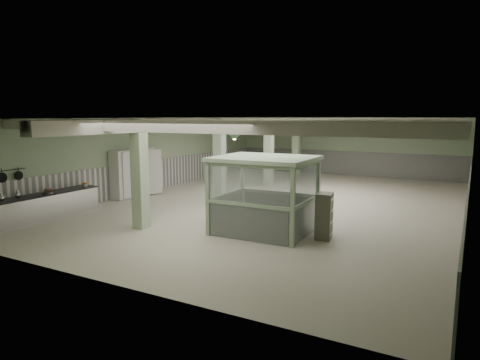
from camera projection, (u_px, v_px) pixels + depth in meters
The scene contains 35 objects.
floor at pixel (282, 203), 18.25m from camera, with size 20.00×20.00×0.00m, color silver.
ceiling at pixel (283, 118), 17.71m from camera, with size 14.00×20.00×0.02m, color beige.
wall_back at pixel (346, 146), 26.65m from camera, with size 14.00×0.02×3.60m, color #9AB18D.
wall_front at pixel (102, 204), 9.31m from camera, with size 14.00×0.02×3.60m, color #9AB18D.
wall_left at pixel (153, 154), 21.30m from camera, with size 0.02×20.00×3.60m, color #9AB18D.
wall_right at pixel (471, 172), 14.65m from camera, with size 0.02×20.00×3.60m, color #9AB18D.
wainscot_left at pixel (154, 175), 21.45m from camera, with size 0.05×19.90×1.50m, color silver.
wainscot_right at pixel (468, 202), 14.82m from camera, with size 0.05×19.90×1.50m, color silver.
wainscot_back at pixel (345, 163), 26.78m from camera, with size 13.90×0.05×1.50m, color silver.
girder at pixel (231, 123), 18.93m from camera, with size 0.45×19.90×0.40m, color beige.
beam_a at pixel (171, 127), 11.23m from camera, with size 13.90×0.35×0.32m, color beige.
beam_b at pixel (221, 125), 13.40m from camera, with size 13.90×0.35×0.32m, color beige.
beam_c at pixel (256, 123), 15.57m from camera, with size 13.90×0.35×0.32m, color beige.
beam_d at pixel (283, 123), 17.73m from camera, with size 13.90×0.35×0.32m, color beige.
beam_e at pixel (304, 122), 19.90m from camera, with size 13.90×0.35×0.32m, color beige.
beam_f at pixel (321, 121), 22.07m from camera, with size 13.90×0.35×0.32m, color beige.
beam_g at pixel (335, 121), 24.24m from camera, with size 13.90×0.35×0.32m, color beige.
column_a at pixel (140, 174), 13.96m from camera, with size 0.42×0.42×3.60m, color #B0CAA2.
column_b at pixel (220, 161), 18.30m from camera, with size 0.42×0.42×3.60m, color #B0CAA2.
column_c at pixel (269, 152), 22.63m from camera, with size 0.42×0.42×3.60m, color #B0CAA2.
column_d at pixel (296, 147), 26.10m from camera, with size 0.42×0.42×3.60m, color #B0CAA2.
hook_rail at pixel (9, 170), 14.67m from camera, with size 0.02×0.02×1.20m, color black.
pendant_front at pixel (234, 137), 13.22m from camera, with size 0.44×0.44×0.22m, color #344332.
pendant_mid at pixel (299, 131), 17.99m from camera, with size 0.44×0.44×0.22m, color #344332.
pendant_back at pixel (333, 128), 22.32m from camera, with size 0.44×0.44×0.22m, color #344332.
prep_counter at pixel (35, 208), 15.22m from camera, with size 0.89×5.08×0.91m.
pitcher_near at pixel (18, 194), 14.57m from camera, with size 0.20×0.23×0.29m, color silver, non-canonical shape.
pitcher_far at pixel (2, 198), 14.07m from camera, with size 0.18×0.21×0.26m, color silver, non-canonical shape.
veg_colander at pixel (48, 191), 15.43m from camera, with size 0.43×0.43×0.19m, color #414146, non-canonical shape.
orange_bowl at pixel (85, 185), 17.05m from camera, with size 0.25×0.25×0.09m, color #B2B2B7.
skillet_near at pixel (2, 178), 14.42m from camera, with size 0.34×0.34×0.05m, color black.
skillet_far at pixel (19, 176), 14.94m from camera, with size 0.31×0.31×0.04m, color black.
walkin_cooler at pixel (133, 173), 19.63m from camera, with size 0.96×2.37×2.17m.
guard_booth at pixel (264, 181), 13.50m from camera, with size 3.08×2.62×2.43m.
filing_cabinet at pixel (324, 216), 12.90m from camera, with size 0.45×0.65×1.40m, color #5B5F4F.
Camera 1 is at (7.03, -16.55, 3.71)m, focal length 32.00 mm.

